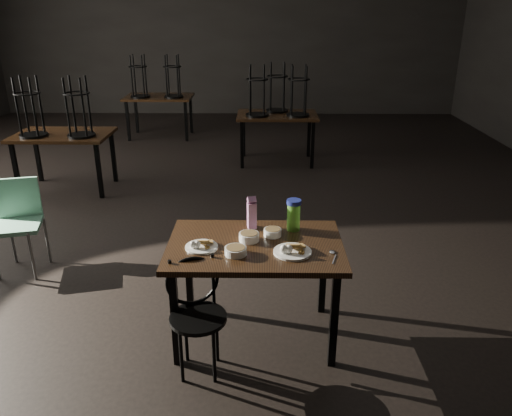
{
  "coord_description": "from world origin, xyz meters",
  "views": [
    {
      "loc": [
        0.77,
        -5.27,
        2.26
      ],
      "look_at": [
        0.72,
        -1.8,
        0.85
      ],
      "focal_mm": 35.0,
      "sensor_mm": 36.0,
      "label": 1
    }
  ],
  "objects_px": {
    "main_table": "(255,254)",
    "water_bottle": "(294,215)",
    "school_chair": "(18,217)",
    "bentwood_chair": "(196,307)",
    "juice_carton": "(252,213)"
  },
  "relations": [
    {
      "from": "main_table",
      "to": "water_bottle",
      "type": "distance_m",
      "value": 0.41
    },
    {
      "from": "water_bottle",
      "to": "school_chair",
      "type": "distance_m",
      "value": 2.56
    },
    {
      "from": "bentwood_chair",
      "to": "school_chair",
      "type": "height_order",
      "value": "school_chair"
    },
    {
      "from": "main_table",
      "to": "water_bottle",
      "type": "relative_size",
      "value": 5.19
    },
    {
      "from": "main_table",
      "to": "bentwood_chair",
      "type": "relative_size",
      "value": 1.55
    },
    {
      "from": "water_bottle",
      "to": "school_chair",
      "type": "bearing_deg",
      "value": 162.34
    },
    {
      "from": "juice_carton",
      "to": "bentwood_chair",
      "type": "relative_size",
      "value": 0.32
    },
    {
      "from": "main_table",
      "to": "juice_carton",
      "type": "distance_m",
      "value": 0.33
    },
    {
      "from": "juice_carton",
      "to": "water_bottle",
      "type": "height_order",
      "value": "juice_carton"
    },
    {
      "from": "school_chair",
      "to": "bentwood_chair",
      "type": "bearing_deg",
      "value": -51.26
    },
    {
      "from": "water_bottle",
      "to": "juice_carton",
      "type": "bearing_deg",
      "value": 174.15
    },
    {
      "from": "juice_carton",
      "to": "water_bottle",
      "type": "relative_size",
      "value": 1.06
    },
    {
      "from": "main_table",
      "to": "water_bottle",
      "type": "height_order",
      "value": "water_bottle"
    },
    {
      "from": "school_chair",
      "to": "juice_carton",
      "type": "bearing_deg",
      "value": -33.35
    },
    {
      "from": "juice_carton",
      "to": "water_bottle",
      "type": "xyz_separation_m",
      "value": [
        0.3,
        -0.03,
        0.01
      ]
    }
  ]
}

